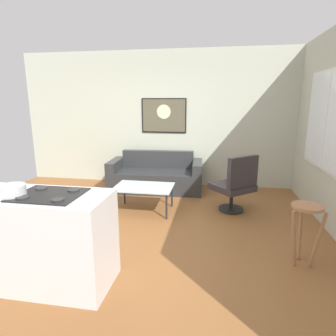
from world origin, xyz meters
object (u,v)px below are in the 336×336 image
(bar_stool, at_px, (306,219))
(wall_painting, at_px, (164,116))
(coffee_table, at_px, (144,188))
(armchair, at_px, (236,184))
(mixing_bowl, at_px, (11,191))
(couch, at_px, (156,177))

(bar_stool, bearing_deg, wall_painting, 125.82)
(bar_stool, bearing_deg, coffee_table, 149.93)
(armchair, relative_size, mixing_bowl, 3.74)
(armchair, bearing_deg, wall_painting, 134.62)
(bar_stool, xyz_separation_m, wall_painting, (-2.08, 2.88, 0.95))
(bar_stool, relative_size, wall_painting, 0.72)
(bar_stool, xyz_separation_m, mixing_bowl, (-2.80, -0.85, 0.43))
(couch, distance_m, coffee_table, 1.18)
(coffee_table, xyz_separation_m, armchair, (1.47, 0.20, 0.08))
(coffee_table, height_order, wall_painting, wall_painting)
(couch, relative_size, coffee_table, 2.01)
(couch, relative_size, armchair, 2.00)
(armchair, height_order, bar_stool, armchair)
(bar_stool, relative_size, mixing_bowl, 2.72)
(armchair, distance_m, wall_painting, 2.28)
(coffee_table, bearing_deg, couch, 92.31)
(coffee_table, height_order, bar_stool, bar_stool)
(coffee_table, xyz_separation_m, bar_stool, (2.11, -1.22, 0.14))
(bar_stool, height_order, wall_painting, wall_painting)
(couch, relative_size, bar_stool, 2.75)
(couch, xyz_separation_m, mixing_bowl, (-0.64, -3.25, 0.70))
(coffee_table, relative_size, bar_stool, 1.36)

